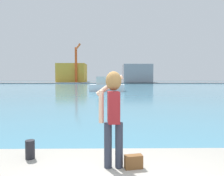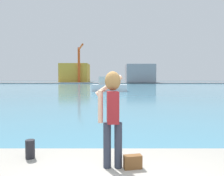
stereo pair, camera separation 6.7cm
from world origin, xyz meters
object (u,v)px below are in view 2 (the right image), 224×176
Objects in this scene: warehouse_left at (74,73)px; boat_moored at (108,86)px; harbor_bollard at (29,149)px; port_crane at (78,60)px; warehouse_right at (139,73)px; handbag at (132,162)px; person_photographer at (111,109)px.

boat_moored is at bearing -75.03° from warehouse_left.
harbor_bollard is 84.45m from port_crane.
harbor_bollard is 0.03× the size of port_crane.
boat_moored is 0.49× the size of warehouse_right.
warehouse_left is at bearing 99.47° from harbor_bollard.
boat_moored is 55.00m from port_crane.
warehouse_left is 1.05× the size of warehouse_right.
boat_moored reaches higher than harbor_bollard.
warehouse_right is (28.86, -5.85, -0.37)m from warehouse_left.
harbor_bollard is 30.45m from boat_moored.
harbor_bollard is 87.14m from warehouse_right.
boat_moored reaches higher than handbag.
harbor_bollard is at bearing -81.85° from port_crane.
warehouse_right is (11.88, 86.45, 2.52)m from person_photographer.
warehouse_right is at bearing -11.46° from warehouse_left.
warehouse_left reaches higher than harbor_bollard.
boat_moored is (1.10, 30.43, 0.09)m from harbor_bollard.
harbor_bollard is at bearing -98.94° from warehouse_right.
port_crane is (-13.93, 83.60, 9.13)m from handbag.
port_crane is (3.42, -8.74, 5.29)m from warehouse_left.
handbag is 0.02× the size of port_crane.
person_photographer is at bearing -84.36° from boat_moored.
port_crane is (-13.01, 52.69, 8.97)m from boat_moored.
person_photographer is 85.05m from port_crane.
person_photographer is 0.15× the size of warehouse_right.
person_photographer is at bearing -97.82° from warehouse_right.
port_crane is at bearing 98.15° from harbor_bollard.
handbag is at bearing -101.22° from person_photographer.
warehouse_left is 10.78m from port_crane.
person_photographer is 0.14× the size of warehouse_left.
boat_moored is at bearing -102.61° from warehouse_right.
handbag is 94.04m from warehouse_left.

